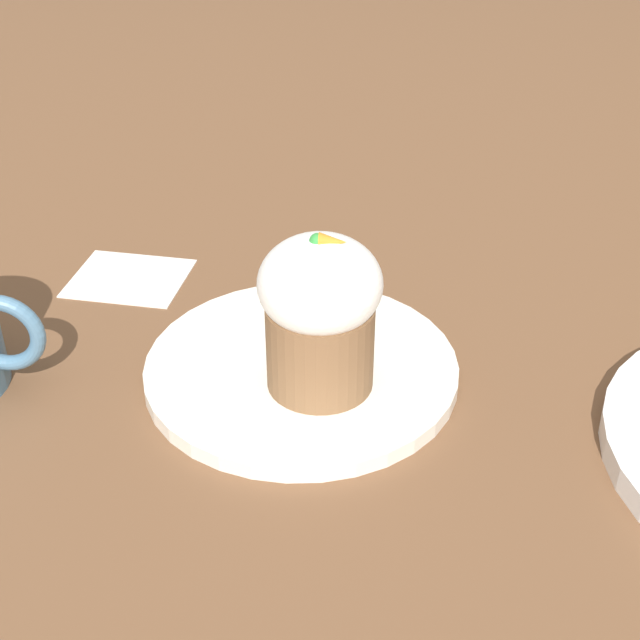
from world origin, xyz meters
The scene contains 5 objects.
ground_plane centered at (0.00, 0.00, 0.00)m, with size 4.00×4.00×0.00m, color brown.
dessert_plate centered at (0.00, 0.00, 0.01)m, with size 0.23×0.23×0.01m.
carrot_cake centered at (0.02, -0.02, 0.07)m, with size 0.08×0.08×0.12m.
spoon centered at (-0.01, 0.03, 0.01)m, with size 0.06×0.10×0.01m.
paper_napkin centered at (-0.16, 0.13, 0.00)m, with size 0.11×0.09×0.00m.
Camera 1 is at (0.05, -0.52, 0.39)m, focal length 50.00 mm.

